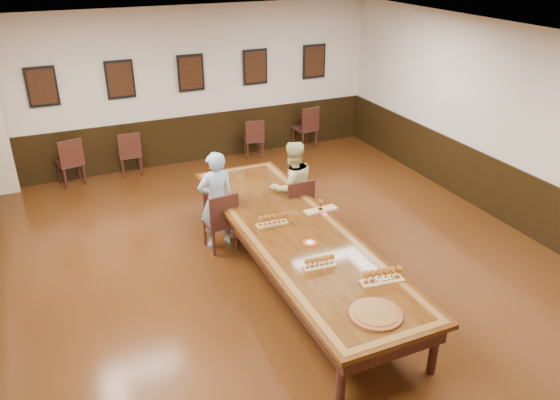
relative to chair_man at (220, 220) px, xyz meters
name	(u,v)px	position (x,y,z in m)	size (l,w,h in m)	color
floor	(294,278)	(0.69, -1.22, -0.50)	(8.00, 10.00, 0.02)	black
ceiling	(297,47)	(0.69, -1.22, 2.72)	(8.00, 10.00, 0.02)	white
wall_back	(191,87)	(0.69, 3.79, 1.11)	(8.00, 0.02, 3.20)	beige
wall_right	(527,133)	(4.70, -1.22, 1.11)	(0.02, 10.00, 3.20)	beige
chair_man	(220,220)	(0.00, 0.00, 0.00)	(0.45, 0.50, 0.97)	black
chair_woman	(295,205)	(1.26, -0.02, 0.00)	(0.46, 0.50, 0.98)	black
spare_chair_a	(70,161)	(-1.88, 3.50, 0.00)	(0.45, 0.49, 0.96)	black
spare_chair_b	(129,153)	(-0.74, 3.55, -0.02)	(0.43, 0.47, 0.92)	black
spare_chair_c	(254,138)	(1.91, 3.45, -0.05)	(0.41, 0.44, 0.87)	black
spare_chair_d	(305,127)	(3.19, 3.53, 0.00)	(0.46, 0.50, 0.98)	black
person_man	(216,200)	(-0.01, 0.10, 0.29)	(0.57, 0.37, 1.55)	teal
person_woman	(292,187)	(1.25, 0.08, 0.28)	(0.76, 0.59, 1.53)	#CCC37F
pink_phone	(324,214)	(1.29, -0.93, 0.27)	(0.07, 0.14, 0.01)	#FD549B
wainscoting	(295,247)	(0.69, -1.22, 0.01)	(8.00, 10.00, 1.00)	black
conference_table	(295,240)	(0.69, -1.22, 0.13)	(1.40, 5.00, 0.76)	black
posters	(191,73)	(0.69, 3.72, 1.41)	(6.14, 0.04, 0.74)	black
flight_a	(272,220)	(0.47, -0.93, 0.34)	(0.45, 0.16, 0.17)	#9F7942
flight_b	(321,206)	(1.29, -0.83, 0.35)	(0.51, 0.17, 0.19)	#9F7942
flight_c	(320,262)	(0.57, -2.16, 0.34)	(0.42, 0.15, 0.15)	#9F7942
flight_d	(382,276)	(1.08, -2.74, 0.35)	(0.53, 0.22, 0.19)	#9F7942
red_plate_grp	(310,243)	(0.72, -1.60, 0.28)	(0.18, 0.18, 0.02)	#B12A0B
carved_platter	(376,314)	(0.67, -3.24, 0.29)	(0.67, 0.67, 0.05)	#592611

